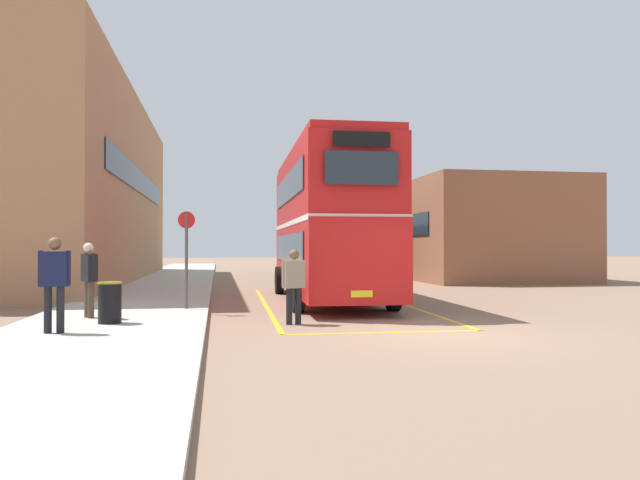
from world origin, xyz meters
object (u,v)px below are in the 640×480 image
(pedestrian_boarding, at_px, (294,281))
(pedestrian_waiting_near, at_px, (89,274))
(litter_bin, at_px, (110,302))
(double_decker_bus, at_px, (328,222))
(pedestrian_waiting_far, at_px, (54,277))
(bus_stop_sign, at_px, (186,250))
(single_deck_bus, at_px, (333,248))

(pedestrian_boarding, relative_size, pedestrian_waiting_near, 0.99)
(pedestrian_waiting_near, height_order, litter_bin, pedestrian_waiting_near)
(double_decker_bus, bearing_deg, pedestrian_waiting_far, -132.17)
(pedestrian_waiting_near, xyz_separation_m, litter_bin, (0.63, -1.10, -0.54))
(pedestrian_waiting_far, bearing_deg, pedestrian_waiting_near, 86.95)
(double_decker_bus, distance_m, pedestrian_waiting_far, 9.70)
(pedestrian_boarding, distance_m, pedestrian_waiting_far, 4.93)
(pedestrian_boarding, relative_size, bus_stop_sign, 0.67)
(double_decker_bus, relative_size, pedestrian_boarding, 6.18)
(pedestrian_waiting_near, distance_m, pedestrian_waiting_far, 2.43)
(double_decker_bus, distance_m, pedestrian_boarding, 6.04)
(double_decker_bus, xyz_separation_m, single_deck_bus, (2.93, 14.30, -0.87))
(pedestrian_waiting_far, xyz_separation_m, litter_bin, (0.76, 1.33, -0.61))
(pedestrian_boarding, distance_m, litter_bin, 3.93)
(pedestrian_waiting_far, bearing_deg, pedestrian_boarding, 18.51)
(pedestrian_waiting_near, bearing_deg, pedestrian_boarding, -10.79)
(single_deck_bus, distance_m, pedestrian_waiting_far, 23.39)
(single_deck_bus, bearing_deg, double_decker_bus, -101.59)
(pedestrian_waiting_near, bearing_deg, litter_bin, -60.03)
(double_decker_bus, bearing_deg, pedestrian_boarding, -107.78)
(pedestrian_boarding, relative_size, litter_bin, 1.94)
(pedestrian_boarding, bearing_deg, double_decker_bus, 72.22)
(double_decker_bus, bearing_deg, pedestrian_waiting_near, -143.41)
(single_deck_bus, height_order, litter_bin, single_deck_bus)
(pedestrian_waiting_near, bearing_deg, double_decker_bus, 36.59)
(bus_stop_sign, bearing_deg, litter_bin, -117.10)
(double_decker_bus, distance_m, pedestrian_waiting_near, 7.99)
(litter_bin, bearing_deg, pedestrian_waiting_near, 119.97)
(pedestrian_waiting_near, bearing_deg, bus_stop_sign, 39.24)
(single_deck_bus, bearing_deg, pedestrian_waiting_near, -115.97)
(pedestrian_boarding, bearing_deg, single_deck_bus, 76.64)
(single_deck_bus, relative_size, pedestrian_boarding, 5.98)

